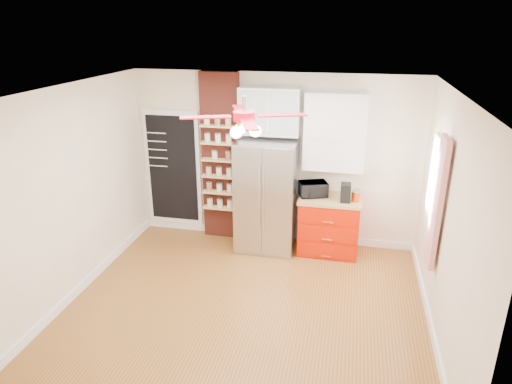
% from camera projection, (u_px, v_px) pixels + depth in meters
% --- Properties ---
extents(floor, '(4.50, 4.50, 0.00)m').
position_uv_depth(floor, '(246.00, 305.00, 5.83)').
color(floor, brown).
rests_on(floor, ground).
extents(ceiling, '(4.50, 4.50, 0.00)m').
position_uv_depth(ceiling, '(244.00, 91.00, 4.88)').
color(ceiling, white).
rests_on(ceiling, wall_back).
extents(wall_back, '(4.50, 0.02, 2.70)m').
position_uv_depth(wall_back, '(274.00, 160.00, 7.18)').
color(wall_back, '#F4E4C4').
rests_on(wall_back, floor).
extents(wall_front, '(4.50, 0.02, 2.70)m').
position_uv_depth(wall_front, '(185.00, 305.00, 3.53)').
color(wall_front, '#F4E4C4').
rests_on(wall_front, floor).
extents(wall_left, '(0.02, 4.00, 2.70)m').
position_uv_depth(wall_left, '(73.00, 193.00, 5.80)').
color(wall_left, '#F4E4C4').
rests_on(wall_left, floor).
extents(wall_right, '(0.02, 4.00, 2.70)m').
position_uv_depth(wall_right, '(448.00, 224.00, 4.91)').
color(wall_right, '#F4E4C4').
rests_on(wall_right, floor).
extents(chalkboard, '(0.95, 0.05, 1.95)m').
position_uv_depth(chalkboard, '(173.00, 169.00, 7.57)').
color(chalkboard, white).
rests_on(chalkboard, wall_back).
extents(brick_pillar, '(0.60, 0.16, 2.70)m').
position_uv_depth(brick_pillar, '(221.00, 158.00, 7.28)').
color(brick_pillar, maroon).
rests_on(brick_pillar, floor).
extents(fridge, '(0.90, 0.70, 1.75)m').
position_uv_depth(fridge, '(267.00, 196.00, 7.02)').
color(fridge, '#BCBCC1').
rests_on(fridge, floor).
extents(upper_glass_cabinet, '(0.90, 0.35, 0.70)m').
position_uv_depth(upper_glass_cabinet, '(270.00, 111.00, 6.75)').
color(upper_glass_cabinet, white).
rests_on(upper_glass_cabinet, wall_back).
extents(red_cabinet, '(0.94, 0.64, 0.90)m').
position_uv_depth(red_cabinet, '(329.00, 225.00, 7.03)').
color(red_cabinet, '#C71500').
rests_on(red_cabinet, floor).
extents(upper_shelf_unit, '(0.90, 0.30, 1.15)m').
position_uv_depth(upper_shelf_unit, '(335.00, 132.00, 6.68)').
color(upper_shelf_unit, white).
rests_on(upper_shelf_unit, wall_back).
extents(window, '(0.04, 0.75, 1.05)m').
position_uv_depth(window, '(436.00, 180.00, 5.67)').
color(window, white).
rests_on(window, wall_right).
extents(curtain, '(0.06, 0.40, 1.55)m').
position_uv_depth(curtain, '(437.00, 203.00, 5.21)').
color(curtain, red).
rests_on(curtain, wall_right).
extents(ceiling_fan, '(1.40, 1.40, 0.44)m').
position_uv_depth(ceiling_fan, '(244.00, 117.00, 4.98)').
color(ceiling_fan, silver).
rests_on(ceiling_fan, ceiling).
extents(toaster_oven, '(0.48, 0.41, 0.23)m').
position_uv_depth(toaster_oven, '(313.00, 189.00, 6.91)').
color(toaster_oven, black).
rests_on(toaster_oven, red_cabinet).
extents(coffee_maker, '(0.15, 0.19, 0.28)m').
position_uv_depth(coffee_maker, '(345.00, 193.00, 6.69)').
color(coffee_maker, black).
rests_on(coffee_maker, red_cabinet).
extents(canister_left, '(0.15, 0.15, 0.15)m').
position_uv_depth(canister_left, '(356.00, 197.00, 6.71)').
color(canister_left, '#AE2F09').
rests_on(canister_left, red_cabinet).
extents(canister_right, '(0.14, 0.14, 0.13)m').
position_uv_depth(canister_right, '(356.00, 194.00, 6.83)').
color(canister_right, red).
rests_on(canister_right, red_cabinet).
extents(pantry_jar_oats, '(0.11, 0.11, 0.12)m').
position_uv_depth(pantry_jar_oats, '(215.00, 155.00, 7.16)').
color(pantry_jar_oats, beige).
rests_on(pantry_jar_oats, brick_pillar).
extents(pantry_jar_beans, '(0.11, 0.11, 0.12)m').
position_uv_depth(pantry_jar_beans, '(228.00, 156.00, 7.10)').
color(pantry_jar_beans, brown).
rests_on(pantry_jar_beans, brick_pillar).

